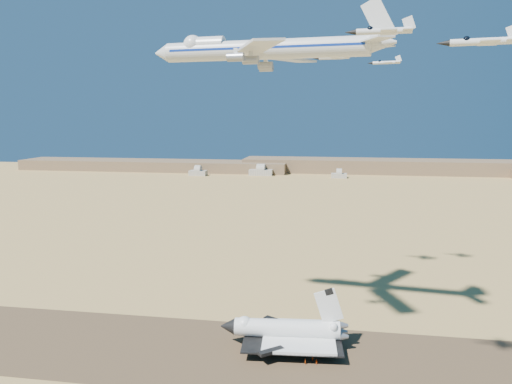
% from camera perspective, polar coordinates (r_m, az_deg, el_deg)
% --- Properties ---
extents(ground, '(1200.00, 1200.00, 0.00)m').
position_cam_1_polar(ground, '(173.13, -4.70, -17.84)').
color(ground, tan).
rests_on(ground, ground).
extents(runway, '(600.00, 50.00, 0.06)m').
position_cam_1_polar(runway, '(173.12, -4.70, -17.83)').
color(runway, brown).
rests_on(runway, ground).
extents(ridgeline, '(960.00, 90.00, 18.00)m').
position_cam_1_polar(ridgeline, '(681.36, 11.61, 2.73)').
color(ridgeline, brown).
rests_on(ridgeline, ground).
extents(hangars, '(200.50, 29.50, 30.00)m').
position_cam_1_polar(hangars, '(640.81, 0.13, 2.29)').
color(hangars, '#ADA699').
rests_on(hangars, ground).
extents(shuttle, '(43.08, 28.43, 21.18)m').
position_cam_1_polar(shuttle, '(174.48, 3.42, -15.54)').
color(shuttle, silver).
rests_on(shuttle, runway).
extents(carrier_747, '(80.04, 61.52, 19.89)m').
position_cam_1_polar(carrier_747, '(167.08, 0.15, 15.96)').
color(carrier_747, silver).
extents(crew_a, '(0.62, 0.73, 1.72)m').
position_cam_1_polar(crew_a, '(165.92, 5.66, -18.75)').
color(crew_a, '#EE4E0E').
rests_on(crew_a, runway).
extents(crew_b, '(0.75, 0.94, 1.69)m').
position_cam_1_polar(crew_b, '(168.04, 6.50, -18.40)').
color(crew_b, '#EE4E0E').
rests_on(crew_b, runway).
extents(crew_c, '(1.09, 1.03, 1.70)m').
position_cam_1_polar(crew_c, '(166.32, 6.93, -18.71)').
color(crew_c, '#EE4E0E').
rests_on(crew_c, runway).
extents(chase_jet_a, '(14.69, 7.94, 3.66)m').
position_cam_1_polar(chase_jet_a, '(114.59, 14.25, 17.42)').
color(chase_jet_a, silver).
extents(chase_jet_b, '(14.71, 8.25, 3.69)m').
position_cam_1_polar(chase_jet_b, '(106.19, 24.35, 15.41)').
color(chase_jet_b, silver).
extents(chase_jet_c, '(15.75, 8.88, 3.96)m').
position_cam_1_polar(chase_jet_c, '(215.60, 8.81, 14.95)').
color(chase_jet_c, silver).
extents(chase_jet_d, '(14.12, 8.07, 3.57)m').
position_cam_1_polar(chase_jet_d, '(225.00, 14.60, 14.14)').
color(chase_jet_d, silver).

